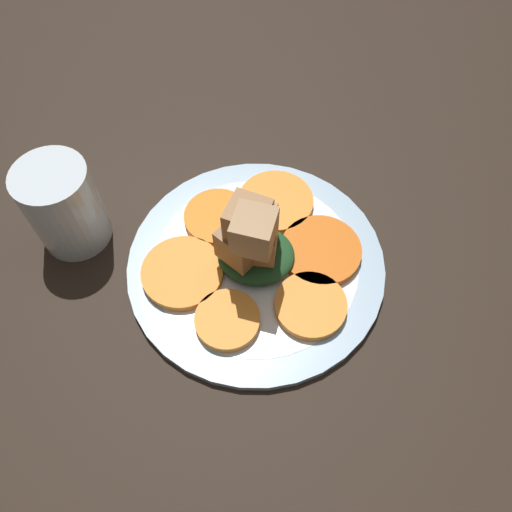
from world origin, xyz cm
name	(u,v)px	position (x,y,z in cm)	size (l,w,h in cm)	color
table_slab	(256,270)	(0.00, 0.00, 1.00)	(120.00, 120.00, 2.00)	black
plate	(256,263)	(0.00, 0.00, 2.52)	(29.53, 29.53, 1.05)	#99B7D1
carrot_slice_0	(227,320)	(2.18, 7.89, 3.57)	(6.99, 6.99, 0.94)	orange
carrot_slice_1	(310,305)	(-6.50, 5.19, 3.57)	(7.86, 7.86, 0.94)	orange
carrot_slice_2	(321,250)	(-7.28, -1.90, 3.57)	(9.33, 9.33, 0.94)	#D66114
carrot_slice_3	(276,201)	(-1.49, -8.34, 3.57)	(9.14, 9.14, 0.94)	orange
carrot_slice_4	(217,217)	(5.26, -5.24, 3.57)	(7.97, 7.97, 0.94)	orange
carrot_slice_5	(182,272)	(7.99, 2.74, 3.57)	(9.21, 9.21, 0.94)	orange
center_pile	(253,239)	(0.36, 0.10, 7.67)	(8.76, 8.47, 10.71)	#1E4723
fork	(274,214)	(-1.42, -6.67, 3.30)	(17.24, 6.10, 0.40)	silver
water_glass	(64,206)	(21.86, -2.04, 7.44)	(8.14, 8.14, 10.89)	silver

